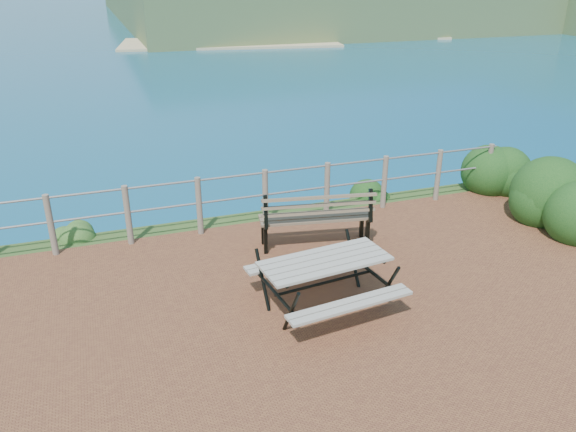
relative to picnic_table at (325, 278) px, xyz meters
The scene contains 8 objects.
ground 0.73m from the picnic_table, 84.53° to the right, with size 10.00×7.00×0.12m, color brown.
safety_railing 2.78m from the picnic_table, 88.86° to the left, with size 9.40×0.10×1.00m.
picnic_table is the anchor object (origin of this frame).
park_bench 1.84m from the picnic_table, 71.93° to the left, with size 1.83×0.75×1.00m.
shrub_right_front 5.19m from the picnic_table, 10.79° to the left, with size 1.38×1.38×1.96m, color #123C15.
shrub_right_edge 5.47m from the picnic_table, 28.73° to the left, with size 1.12×1.12×1.60m, color #123C15.
shrub_lip_west 4.81m from the picnic_table, 132.56° to the left, with size 0.65×0.65×0.35m, color #2A5A21.
shrub_lip_east 4.25m from the picnic_table, 53.22° to the left, with size 0.73×0.73×0.45m, color #123C15.
Camera 1 is at (-2.60, -5.24, 4.12)m, focal length 35.00 mm.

